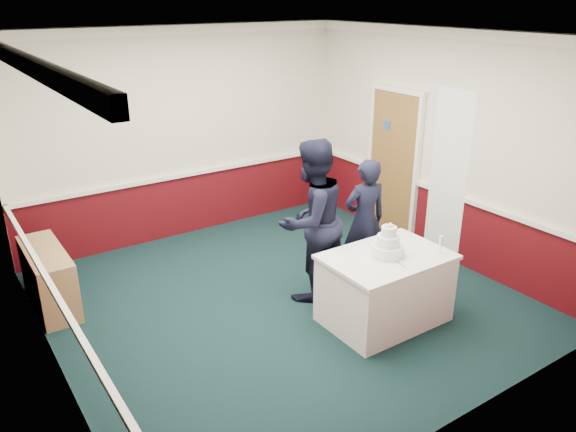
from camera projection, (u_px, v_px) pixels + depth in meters
ground at (282, 300)px, 6.65m from camera, size 5.00×5.00×0.00m
room_shell at (258, 126)px, 6.43m from camera, size 5.00×5.00×3.00m
sideboard at (49, 278)px, 6.41m from camera, size 0.41×1.20×0.70m
cake_table at (385, 288)px, 6.10m from camera, size 1.32×0.92×0.79m
wedding_cake at (388, 246)px, 5.91m from camera, size 0.35×0.35×0.36m
cake_knife at (399, 263)px, 5.78m from camera, size 0.05×0.22×0.00m
champagne_flute at (441, 242)px, 5.95m from camera, size 0.05×0.05×0.21m
person_man at (311, 221)px, 6.43m from camera, size 1.04×0.87×1.91m
person_woman at (365, 220)px, 6.91m from camera, size 0.63×0.48×1.56m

